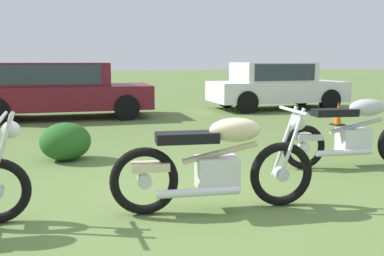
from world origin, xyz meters
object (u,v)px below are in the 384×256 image
car_burgundy (56,86)px  traffic_cone (338,114)px  motorcycle_silver (354,133)px  shrub_low (66,142)px  car_white (275,83)px  motorcycle_cream (218,163)px

car_burgundy → traffic_cone: bearing=-24.9°
car_burgundy → motorcycle_silver: bearing=-56.5°
shrub_low → traffic_cone: (6.28, 0.85, -0.03)m
car_white → shrub_low: bearing=-137.8°
motorcycle_silver → shrub_low: size_ratio=2.64×
car_white → motorcycle_cream: bearing=-119.4°
motorcycle_silver → shrub_low: motorcycle_silver is taller
traffic_cone → shrub_low: bearing=-172.3°
car_burgundy → traffic_cone: car_burgundy is taller
shrub_low → car_burgundy: bearing=82.8°
car_burgundy → car_white: same height
car_white → shrub_low: size_ratio=5.80×
motorcycle_silver → traffic_cone: (2.72, 3.02, -0.23)m
motorcycle_cream → traffic_cone: 6.49m
motorcycle_cream → shrub_low: (-0.98, 2.87, -0.19)m
motorcycle_cream → motorcycle_silver: same height
motorcycle_silver → car_white: car_white is taller
motorcycle_silver → shrub_low: 4.17m
motorcycle_cream → car_white: bearing=65.2°
traffic_cone → motorcycle_cream: bearing=-145.0°
car_burgundy → traffic_cone: 7.03m
car_burgundy → car_white: (6.42, -0.71, -0.04)m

